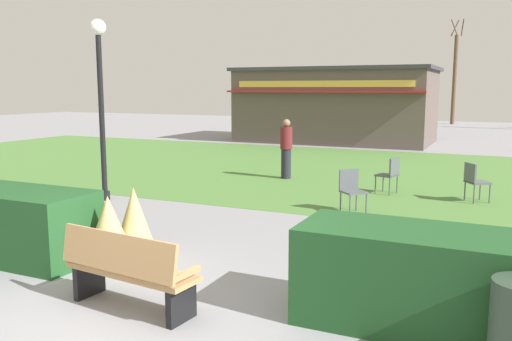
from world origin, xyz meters
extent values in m
plane|color=gray|center=(0.00, 0.00, 0.00)|extent=(80.00, 80.00, 0.00)
cube|color=#4C7A38|center=(0.00, 11.74, 0.00)|extent=(36.00, 12.00, 0.01)
cube|color=tan|center=(-0.19, 0.54, 0.45)|extent=(1.74, 0.67, 0.06)
cube|color=tan|center=(-0.21, 0.32, 0.73)|extent=(1.70, 0.32, 0.44)
cube|color=black|center=(-0.91, 0.62, 0.23)|extent=(0.13, 0.45, 0.45)
cube|color=black|center=(0.54, 0.45, 0.23)|extent=(0.13, 0.45, 0.45)
cube|color=tan|center=(-0.99, 0.63, 0.57)|extent=(0.11, 0.44, 0.06)
cube|color=tan|center=(0.62, 0.44, 0.57)|extent=(0.11, 0.44, 0.06)
cube|color=#1E4C23|center=(-3.06, 1.33, 0.52)|extent=(2.67, 1.10, 1.05)
cube|color=#1E4C23|center=(2.99, 1.43, 0.53)|extent=(2.71, 1.10, 1.07)
cone|color=tan|center=(-1.36, 2.12, 0.54)|extent=(0.70, 0.70, 1.08)
cone|color=tan|center=(-1.45, 1.64, 0.51)|extent=(0.79, 0.79, 1.03)
cylinder|color=black|center=(-4.61, 5.24, 0.10)|extent=(0.22, 0.22, 0.20)
cylinder|color=black|center=(-4.61, 5.24, 1.86)|extent=(0.12, 0.12, 3.72)
sphere|color=white|center=(-4.61, 5.24, 3.88)|extent=(0.36, 0.36, 0.36)
cube|color=#594C47|center=(-3.71, 20.76, 1.67)|extent=(8.87, 4.74, 3.35)
cube|color=#333338|center=(-3.71, 20.76, 3.43)|extent=(9.17, 5.04, 0.16)
cube|color=maroon|center=(-3.71, 18.21, 2.41)|extent=(8.97, 0.36, 0.08)
cube|color=#D8CC4C|center=(-3.71, 18.37, 2.74)|extent=(7.99, 0.04, 0.28)
cube|color=#4C5156|center=(0.93, 6.31, 0.45)|extent=(0.62, 0.62, 0.04)
cube|color=#4C5156|center=(0.79, 6.45, 0.67)|extent=(0.34, 0.34, 0.44)
cylinder|color=#4C5156|center=(0.94, 6.05, 0.23)|extent=(0.03, 0.03, 0.45)
cylinder|color=#4C5156|center=(1.20, 6.32, 0.23)|extent=(0.03, 0.03, 0.45)
cylinder|color=#4C5156|center=(0.67, 6.31, 0.23)|extent=(0.03, 0.03, 0.45)
cylinder|color=#4C5156|center=(0.93, 6.58, 0.23)|extent=(0.03, 0.03, 0.45)
cube|color=#4C5156|center=(3.19, 8.60, 0.45)|extent=(0.61, 0.61, 0.04)
cube|color=#4C5156|center=(3.03, 8.49, 0.67)|extent=(0.28, 0.39, 0.44)
cylinder|color=#4C5156|center=(3.46, 8.55, 0.23)|extent=(0.03, 0.03, 0.45)
cylinder|color=#4C5156|center=(3.24, 8.87, 0.23)|extent=(0.03, 0.03, 0.45)
cylinder|color=#4C5156|center=(3.14, 8.34, 0.23)|extent=(0.03, 0.03, 0.45)
cylinder|color=#4C5156|center=(2.93, 8.66, 0.23)|extent=(0.03, 0.03, 0.45)
cube|color=#4C5156|center=(1.13, 8.73, 0.45)|extent=(0.55, 0.55, 0.04)
cube|color=#4C5156|center=(1.32, 8.67, 0.67)|extent=(0.17, 0.43, 0.44)
cylinder|color=#4C5156|center=(1.00, 8.97, 0.23)|extent=(0.03, 0.03, 0.45)
cylinder|color=#4C5156|center=(0.89, 8.61, 0.23)|extent=(0.03, 0.03, 0.45)
cylinder|color=#4C5156|center=(1.37, 8.86, 0.23)|extent=(0.03, 0.03, 0.45)
cylinder|color=#4C5156|center=(1.25, 8.49, 0.23)|extent=(0.03, 0.03, 0.45)
cylinder|color=#23232D|center=(-1.91, 9.75, 0.42)|extent=(0.28, 0.28, 0.85)
cylinder|color=maroon|center=(-1.91, 9.75, 1.16)|extent=(0.34, 0.34, 0.62)
sphere|color=#8C6647|center=(-1.91, 9.75, 1.58)|extent=(0.22, 0.22, 0.22)
cube|color=black|center=(-2.96, 29.07, 0.55)|extent=(4.31, 2.06, 0.60)
cube|color=black|center=(-3.11, 29.06, 0.98)|extent=(2.41, 1.73, 0.44)
cylinder|color=black|center=(-1.72, 30.07, 0.32)|extent=(0.65, 0.26, 0.64)
cylinder|color=black|center=(-1.60, 28.24, 0.32)|extent=(0.65, 0.26, 0.64)
cylinder|color=black|center=(-4.32, 29.91, 0.32)|extent=(0.65, 0.26, 0.64)
cylinder|color=black|center=(-4.20, 28.07, 0.32)|extent=(0.65, 0.26, 0.64)
cylinder|color=brown|center=(0.31, 36.52, 3.13)|extent=(0.28, 0.28, 6.25)
cylinder|color=brown|center=(0.65, 36.62, 6.75)|extent=(0.25, 0.58, 1.12)
cylinder|color=brown|center=(0.14, 36.82, 6.75)|extent=(0.54, 0.36, 1.12)
cylinder|color=brown|center=(0.14, 36.21, 6.75)|extent=(0.54, 0.35, 1.12)
camera|label=1|loc=(3.61, -4.25, 2.55)|focal=37.41mm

